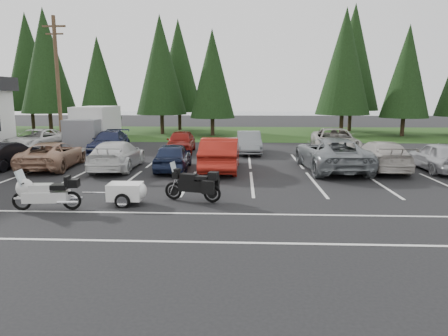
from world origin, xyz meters
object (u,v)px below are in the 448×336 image
(car_near_2, at_px, (53,155))
(car_near_4, at_px, (173,156))
(car_near_1, at_px, (6,155))
(box_truck, at_px, (92,127))
(car_near_3, at_px, (117,155))
(adventure_motorcycle, at_px, (192,182))
(car_far_0, at_px, (36,140))
(car_far_3, at_px, (249,142))
(car_far_1, at_px, (110,142))
(touring_motorcycle, at_px, (46,190))
(cargo_trailer, at_px, (125,194))
(car_near_7, at_px, (380,156))
(car_far_4, at_px, (335,141))
(utility_pole, at_px, (58,81))
(car_near_5, at_px, (220,154))
(car_near_8, at_px, (439,157))
(car_near_6, at_px, (331,154))
(car_far_2, at_px, (181,142))

(car_near_2, relative_size, car_near_4, 1.20)
(car_near_1, distance_m, car_near_4, 8.73)
(box_truck, height_order, car_near_2, box_truck)
(car_near_3, relative_size, adventure_motorcycle, 2.15)
(car_far_0, distance_m, adventure_motorcycle, 17.12)
(car_near_1, relative_size, adventure_motorcycle, 1.78)
(car_far_3, bearing_deg, car_far_1, 179.10)
(car_near_4, height_order, touring_motorcycle, car_near_4)
(cargo_trailer, bearing_deg, car_far_1, 109.21)
(cargo_trailer, bearing_deg, car_near_7, 31.30)
(box_truck, height_order, car_far_0, box_truck)
(car_near_4, relative_size, car_near_7, 0.81)
(car_far_4, relative_size, touring_motorcycle, 2.40)
(car_far_4, xyz_separation_m, touring_motorcycle, (-12.24, -13.21, -0.14))
(utility_pole, height_order, adventure_motorcycle, utility_pole)
(car_near_5, height_order, car_far_1, car_near_5)
(box_truck, xyz_separation_m, car_near_5, (9.70, -8.53, -0.62))
(utility_pole, height_order, box_truck, utility_pole)
(box_truck, height_order, car_far_3, box_truck)
(touring_motorcycle, bearing_deg, car_near_8, 19.78)
(car_near_3, bearing_deg, car_near_1, -3.05)
(car_near_1, relative_size, car_far_3, 0.97)
(car_near_8, xyz_separation_m, touring_motorcycle, (-16.04, -7.54, -0.05))
(car_near_2, xyz_separation_m, car_far_0, (-3.99, 6.00, 0.06))
(utility_pole, bearing_deg, box_truck, 14.04)
(car_near_5, bearing_deg, car_near_4, 2.22)
(car_far_0, height_order, touring_motorcycle, car_far_0)
(car_near_5, xyz_separation_m, car_near_7, (7.99, 0.48, -0.10))
(car_far_0, bearing_deg, car_near_7, -10.44)
(car_near_6, bearing_deg, car_far_3, -58.96)
(box_truck, height_order, car_far_4, box_truck)
(touring_motorcycle, bearing_deg, box_truck, 100.21)
(utility_pole, distance_m, cargo_trailer, 17.52)
(car_near_5, xyz_separation_m, touring_motorcycle, (-5.28, -7.29, -0.15))
(utility_pole, distance_m, car_near_1, 8.81)
(box_truck, xyz_separation_m, car_far_4, (16.66, -2.60, -0.63))
(touring_motorcycle, bearing_deg, car_near_1, 122.38)
(car_near_1, relative_size, car_far_4, 0.70)
(car_far_0, height_order, car_far_1, car_far_0)
(car_near_3, bearing_deg, car_near_7, -179.93)
(car_near_5, height_order, car_near_6, car_near_5)
(car_near_8, height_order, car_far_4, car_far_4)
(car_far_2, xyz_separation_m, cargo_trailer, (0.03, -12.74, -0.34))
(box_truck, distance_m, adventure_motorcycle, 17.07)
(car_near_6, relative_size, car_far_4, 1.00)
(car_near_1, distance_m, car_near_2, 2.43)
(car_near_6, distance_m, car_far_4, 5.75)
(car_near_2, distance_m, car_near_3, 3.42)
(car_far_4, bearing_deg, car_near_2, -154.26)
(car_near_3, bearing_deg, car_near_5, 177.50)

